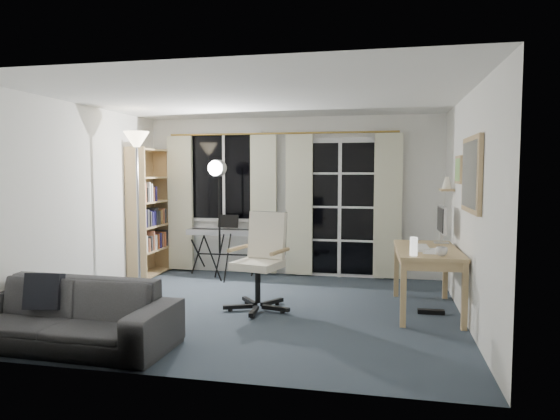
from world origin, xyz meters
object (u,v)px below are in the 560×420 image
(torchiere_lamp, at_px, (137,163))
(studio_light, at_px, (218,182))
(office_chair, at_px, (263,252))
(monitor, at_px, (442,221))
(bookshelf, at_px, (147,215))
(desk, at_px, (427,256))
(keyboard_piano, at_px, (227,233))
(mug, at_px, (442,250))
(sofa, at_px, (64,303))

(torchiere_lamp, bearing_deg, studio_light, 39.51)
(office_chair, bearing_deg, monitor, 32.60)
(bookshelf, distance_m, desk, 4.18)
(monitor, bearing_deg, keyboard_piano, 160.56)
(bookshelf, height_order, studio_light, bookshelf)
(torchiere_lamp, height_order, keyboard_piano, torchiere_lamp)
(keyboard_piano, height_order, monitor, monitor)
(keyboard_piano, xyz_separation_m, studio_light, (0.01, -0.41, 0.78))
(desk, distance_m, mug, 0.53)
(torchiere_lamp, bearing_deg, office_chair, -15.33)
(studio_light, height_order, monitor, studio_light)
(keyboard_piano, height_order, mug, keyboard_piano)
(monitor, distance_m, sofa, 4.22)
(keyboard_piano, bearing_deg, office_chair, -60.40)
(studio_light, height_order, office_chair, studio_light)
(desk, relative_size, sofa, 0.67)
(mug, bearing_deg, sofa, -158.46)
(torchiere_lamp, distance_m, studio_light, 1.15)
(office_chair, bearing_deg, keyboard_piano, 135.39)
(sofa, bearing_deg, monitor, 35.06)
(desk, distance_m, sofa, 3.78)
(desk, bearing_deg, monitor, 64.55)
(bookshelf, relative_size, office_chair, 1.74)
(monitor, xyz_separation_m, mug, (-0.10, -0.95, -0.21))
(torchiere_lamp, relative_size, office_chair, 1.89)
(desk, bearing_deg, mug, -80.53)
(office_chair, relative_size, mug, 9.43)
(studio_light, height_order, desk, studio_light)
(mug, bearing_deg, desk, 101.31)
(torchiere_lamp, xyz_separation_m, studio_light, (0.87, 0.71, -0.26))
(torchiere_lamp, relative_size, keyboard_piano, 1.76)
(keyboard_piano, height_order, studio_light, studio_light)
(torchiere_lamp, xyz_separation_m, mug, (3.77, -0.78, -0.91))
(studio_light, relative_size, mug, 15.11)
(desk, bearing_deg, keyboard_piano, 151.63)
(desk, xyz_separation_m, sofa, (-3.30, -1.84, -0.24))
(bookshelf, height_order, keyboard_piano, bookshelf)
(office_chair, bearing_deg, bookshelf, 161.57)
(office_chair, distance_m, monitor, 2.17)
(desk, xyz_separation_m, monitor, (0.20, 0.45, 0.36))
(mug, distance_m, sofa, 3.67)
(bookshelf, bearing_deg, torchiere_lamp, -70.63)
(desk, height_order, sofa, sofa)
(torchiere_lamp, distance_m, sofa, 2.52)
(studio_light, distance_m, monitor, 3.09)
(torchiere_lamp, relative_size, studio_light, 1.18)
(mug, xyz_separation_m, sofa, (-3.40, -1.34, -0.38))
(torchiere_lamp, distance_m, mug, 3.96)
(bookshelf, xyz_separation_m, mug, (4.10, -1.68, -0.14))
(torchiere_lamp, relative_size, monitor, 4.05)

